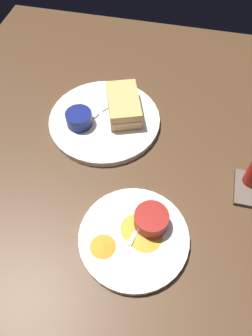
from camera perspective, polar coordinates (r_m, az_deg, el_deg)
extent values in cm
cube|color=#4C331E|center=(78.26, 1.72, 2.02)|extent=(110.00, 110.00, 3.00)
cylinder|color=white|center=(82.86, -3.81, 8.40)|extent=(27.94, 27.94, 1.60)
cube|color=tan|center=(81.95, -0.45, 11.09)|extent=(14.81, 11.56, 4.80)
cube|color=#DB938E|center=(81.95, -0.45, 11.09)|extent=(14.85, 11.07, 0.80)
cylinder|color=navy|center=(80.45, -8.30, 8.65)|extent=(6.47, 6.47, 3.49)
cylinder|color=black|center=(79.49, -8.42, 9.31)|extent=(5.31, 5.31, 0.60)
cube|color=silver|center=(84.95, -2.82, 10.98)|extent=(4.81, 4.04, 0.40)
ellipsoid|color=silver|center=(82.75, -5.89, 9.33)|extent=(3.87, 3.71, 0.80)
cylinder|color=white|center=(65.54, 1.38, -12.21)|extent=(21.93, 21.93, 1.60)
cylinder|color=maroon|center=(64.30, 4.47, -9.12)|extent=(6.82, 6.82, 3.78)
cylinder|color=olive|center=(62.96, 4.56, -8.54)|extent=(5.59, 5.59, 0.60)
cube|color=silver|center=(64.77, 1.60, -11.45)|extent=(5.55, 1.89, 0.40)
ellipsoid|color=silver|center=(66.84, 3.49, -7.43)|extent=(3.58, 2.80, 0.80)
cone|color=gold|center=(64.56, 3.51, -11.97)|extent=(6.75, 6.75, 0.60)
cone|color=orange|center=(63.86, -4.12, -13.62)|extent=(6.74, 6.74, 0.60)
cone|color=gold|center=(65.16, 1.93, -10.56)|extent=(8.10, 8.10, 0.60)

